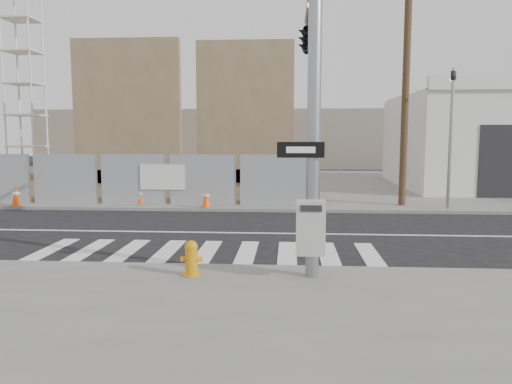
# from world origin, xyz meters

# --- Properties ---
(ground) EXTENTS (100.00, 100.00, 0.00)m
(ground) POSITION_xyz_m (0.00, 0.00, 0.00)
(ground) COLOR black
(ground) RESTS_ON ground
(sidewalk_far) EXTENTS (50.00, 20.00, 0.12)m
(sidewalk_far) POSITION_xyz_m (0.00, 14.00, 0.06)
(sidewalk_far) COLOR slate
(sidewalk_far) RESTS_ON ground
(signal_pole) EXTENTS (0.96, 5.87, 7.00)m
(signal_pole) POSITION_xyz_m (2.49, -2.05, 4.78)
(signal_pole) COLOR gray
(signal_pole) RESTS_ON sidewalk_near
(far_signal_pole) EXTENTS (0.16, 0.20, 5.60)m
(far_signal_pole) POSITION_xyz_m (8.00, 4.60, 3.48)
(far_signal_pole) COLOR gray
(far_signal_pole) RESTS_ON sidewalk_far
(concrete_wall_left) EXTENTS (6.00, 1.30, 8.00)m
(concrete_wall_left) POSITION_xyz_m (-7.00, 13.08, 3.38)
(concrete_wall_left) COLOR brown
(concrete_wall_left) RESTS_ON sidewalk_far
(concrete_wall_right) EXTENTS (5.50, 1.30, 8.00)m
(concrete_wall_right) POSITION_xyz_m (-0.50, 14.08, 3.38)
(concrete_wall_right) COLOR brown
(concrete_wall_right) RESTS_ON sidewalk_far
(crane_tower) EXTENTS (2.60, 2.60, 18.15)m
(crane_tower) POSITION_xyz_m (-15.00, 17.00, 9.02)
(crane_tower) COLOR slate
(crane_tower) RESTS_ON sidewalk_far
(utility_pole_right) EXTENTS (1.60, 0.28, 10.00)m
(utility_pole_right) POSITION_xyz_m (6.50, 5.50, 5.20)
(utility_pole_right) COLOR brown
(utility_pole_right) RESTS_ON sidewalk_far
(fire_hydrant) EXTENTS (0.49, 0.49, 0.71)m
(fire_hydrant) POSITION_xyz_m (0.11, -4.92, 0.47)
(fire_hydrant) COLOR #CA860B
(fire_hydrant) RESTS_ON sidewalk_near
(traffic_cone_b) EXTENTS (0.49, 0.49, 0.78)m
(traffic_cone_b) POSITION_xyz_m (-8.65, 4.22, 0.50)
(traffic_cone_b) COLOR #F6510C
(traffic_cone_b) RESTS_ON sidewalk_far
(traffic_cone_c) EXTENTS (0.36, 0.36, 0.64)m
(traffic_cone_c) POSITION_xyz_m (-3.92, 5.07, 0.43)
(traffic_cone_c) COLOR #F8570D
(traffic_cone_c) RESTS_ON sidewalk_far
(traffic_cone_d) EXTENTS (0.47, 0.47, 0.74)m
(traffic_cone_d) POSITION_xyz_m (-1.13, 4.22, 0.48)
(traffic_cone_d) COLOR #FB560D
(traffic_cone_d) RESTS_ON sidewalk_far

